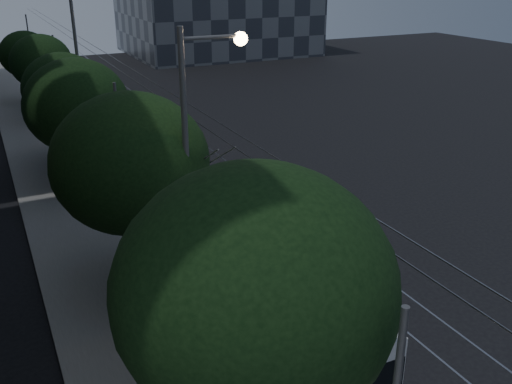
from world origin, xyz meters
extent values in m
plane|color=black|center=(0.00, 0.00, 0.00)|extent=(120.00, 120.00, 0.00)
cube|color=gray|center=(-7.50, 20.00, 0.07)|extent=(5.00, 90.00, 0.15)
cube|color=#9999A2|center=(0.28, 20.00, 0.01)|extent=(0.08, 90.00, 0.02)
cube|color=#9999A2|center=(1.72, 20.00, 0.01)|extent=(0.08, 90.00, 0.02)
cube|color=#9999A2|center=(3.28, 20.00, 0.01)|extent=(0.08, 90.00, 0.02)
cube|color=#9999A2|center=(4.72, 20.00, 0.01)|extent=(0.08, 90.00, 0.02)
cylinder|color=black|center=(-3.85, 20.00, 5.60)|extent=(0.02, 90.00, 0.02)
cylinder|color=black|center=(-3.15, 20.00, 5.60)|extent=(0.02, 90.00, 0.02)
cylinder|color=#5B5B5D|center=(-5.30, 10.00, 3.00)|extent=(0.14, 0.14, 6.00)
cylinder|color=#5B5B5D|center=(-5.30, 30.00, 3.00)|extent=(0.14, 0.14, 6.00)
cylinder|color=#5B5B5D|center=(-5.30, 50.00, 3.00)|extent=(0.14, 0.14, 6.00)
cube|color=silver|center=(-4.10, -1.81, 1.74)|extent=(2.75, 11.80, 2.79)
cube|color=black|center=(-4.10, -1.81, 0.49)|extent=(2.79, 11.84, 0.34)
cube|color=black|center=(-4.10, -1.32, 1.86)|extent=(2.76, 9.36, 1.03)
cube|color=black|center=(-4.10, 4.03, 1.96)|extent=(2.00, 0.12, 0.98)
cube|color=#22D146|center=(-4.10, -7.66, 2.89)|extent=(1.57, 0.09, 0.31)
cube|color=gray|center=(-4.10, 1.12, 3.38)|extent=(2.14, 2.20, 0.49)
cylinder|color=#5B5B5D|center=(-4.39, 2.15, 4.42)|extent=(0.06, 4.43, 2.42)
cylinder|color=#5B5B5D|center=(-3.81, 2.15, 4.42)|extent=(0.06, 4.43, 2.42)
cylinder|color=black|center=(-2.90, -5.57, 0.49)|extent=(0.29, 0.98, 0.98)
cylinder|color=black|center=(-5.30, 0.77, 0.49)|extent=(0.29, 0.98, 0.98)
cylinder|color=black|center=(-2.90, 0.77, 0.49)|extent=(0.29, 0.98, 0.98)
cylinder|color=black|center=(-5.30, 2.65, 0.49)|extent=(0.29, 0.98, 0.98)
cylinder|color=black|center=(-2.90, 2.65, 0.49)|extent=(0.29, 0.98, 0.98)
imported|color=#999AA0|center=(-2.70, 12.91, 0.89)|extent=(4.02, 6.85, 1.79)
imported|color=#BABABF|center=(-4.30, 19.00, 0.61)|extent=(1.91, 3.75, 1.22)
imported|color=silver|center=(-2.70, 19.50, 0.64)|extent=(2.33, 4.61, 1.28)
imported|color=white|center=(-3.97, 27.33, 0.66)|extent=(1.55, 4.06, 1.32)
imported|color=silver|center=(-3.84, 33.21, 0.68)|extent=(2.24, 4.19, 1.35)
ellipsoid|color=black|center=(-6.50, -7.01, 4.97)|extent=(5.75, 5.75, 5.18)
cylinder|color=black|center=(-6.50, 2.86, 1.25)|extent=(0.44, 0.44, 2.50)
ellipsoid|color=black|center=(-6.50, 2.86, 4.57)|extent=(5.51, 5.51, 4.96)
cylinder|color=black|center=(-6.50, 13.72, 1.14)|extent=(0.44, 0.44, 2.27)
ellipsoid|color=black|center=(-6.50, 13.72, 4.27)|extent=(5.32, 5.32, 4.79)
cylinder|color=black|center=(-6.50, 18.31, 1.28)|extent=(0.44, 0.44, 2.56)
ellipsoid|color=black|center=(-6.50, 18.31, 4.27)|extent=(4.58, 4.58, 4.12)
cylinder|color=black|center=(-6.50, 28.47, 1.33)|extent=(0.44, 0.44, 2.66)
ellipsoid|color=black|center=(-6.50, 28.47, 4.31)|extent=(4.41, 4.41, 3.97)
cylinder|color=black|center=(-6.99, 34.85, 1.24)|extent=(0.44, 0.44, 2.48)
ellipsoid|color=black|center=(-6.99, 34.85, 4.05)|extent=(4.17, 4.17, 3.76)
cylinder|color=#5B5B5D|center=(-5.20, 0.70, 4.65)|extent=(0.20, 0.20, 9.29)
cylinder|color=#5B5B5D|center=(-4.18, 0.70, 8.92)|extent=(2.04, 0.12, 0.12)
sphere|color=#FFCD8C|center=(-3.25, 0.70, 8.83)|extent=(0.44, 0.44, 0.44)
cylinder|color=#5B5B5D|center=(-5.20, 20.25, 4.98)|extent=(0.20, 0.20, 9.97)
camera|label=1|loc=(-10.76, -15.83, 11.04)|focal=40.00mm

